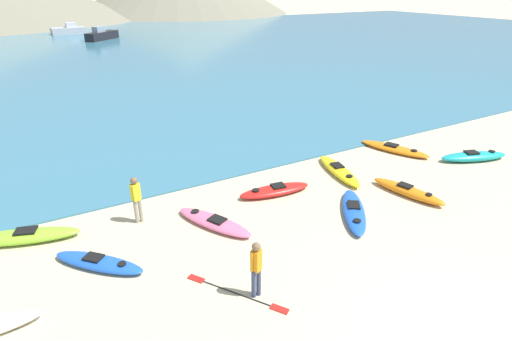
% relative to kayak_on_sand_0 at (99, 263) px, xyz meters
% --- Properties ---
extents(bay_water, '(160.00, 70.00, 0.06)m').
position_rel_kayak_on_sand_0_xyz_m(bay_water, '(6.27, 38.07, -0.10)').
color(bay_water, teal).
rests_on(bay_water, ground_plane).
extents(kayak_on_sand_0, '(2.32, 2.36, 0.30)m').
position_rel_kayak_on_sand_0_xyz_m(kayak_on_sand_0, '(0.00, 0.00, 0.00)').
color(kayak_on_sand_0, blue).
rests_on(kayak_on_sand_0, ground_plane).
extents(kayak_on_sand_1, '(1.89, 3.18, 0.32)m').
position_rel_kayak_on_sand_0_xyz_m(kayak_on_sand_1, '(13.05, 1.95, 0.01)').
color(kayak_on_sand_1, orange).
rests_on(kayak_on_sand_1, ground_plane).
extents(kayak_on_sand_2, '(2.74, 1.09, 0.34)m').
position_rel_kayak_on_sand_0_xyz_m(kayak_on_sand_2, '(6.25, 1.17, 0.02)').
color(kayak_on_sand_2, red).
rests_on(kayak_on_sand_2, ground_plane).
extents(kayak_on_sand_3, '(1.92, 2.84, 0.30)m').
position_rel_kayak_on_sand_0_xyz_m(kayak_on_sand_3, '(3.51, 0.34, -0.00)').
color(kayak_on_sand_3, '#E5668C').
rests_on(kayak_on_sand_3, ground_plane).
extents(kayak_on_sand_4, '(1.32, 3.10, 0.33)m').
position_rel_kayak_on_sand_0_xyz_m(kayak_on_sand_4, '(9.36, 1.36, 0.02)').
color(kayak_on_sand_4, yellow).
rests_on(kayak_on_sand_4, ground_plane).
extents(kayak_on_sand_5, '(3.33, 1.72, 0.39)m').
position_rel_kayak_on_sand_0_xyz_m(kayak_on_sand_5, '(-1.78, 2.30, 0.05)').
color(kayak_on_sand_5, '#8CCC2D').
rests_on(kayak_on_sand_5, ground_plane).
extents(kayak_on_sand_6, '(3.05, 1.71, 0.41)m').
position_rel_kayak_on_sand_0_xyz_m(kayak_on_sand_6, '(15.26, -0.40, 0.06)').
color(kayak_on_sand_6, teal).
rests_on(kayak_on_sand_6, ground_plane).
extents(kayak_on_sand_8, '(2.25, 2.77, 0.30)m').
position_rel_kayak_on_sand_0_xyz_m(kayak_on_sand_8, '(7.79, -1.29, 0.00)').
color(kayak_on_sand_8, blue).
rests_on(kayak_on_sand_8, ground_plane).
extents(kayak_on_sand_9, '(1.25, 2.77, 0.37)m').
position_rel_kayak_on_sand_0_xyz_m(kayak_on_sand_9, '(10.37, -1.22, 0.04)').
color(kayak_on_sand_9, orange).
rests_on(kayak_on_sand_9, ground_plane).
extents(person_near_foreground, '(0.31, 0.26, 1.55)m').
position_rel_kayak_on_sand_0_xyz_m(person_near_foreground, '(3.16, -3.01, 0.76)').
color(person_near_foreground, '#384260').
rests_on(person_near_foreground, ground_plane).
extents(person_near_waterline, '(0.32, 0.23, 1.58)m').
position_rel_kayak_on_sand_0_xyz_m(person_near_waterline, '(1.52, 1.68, 0.78)').
color(person_near_waterline, gray).
rests_on(person_near_waterline, ground_plane).
extents(moored_boat_2, '(4.76, 2.40, 1.53)m').
position_rel_kayak_on_sand_0_xyz_m(moored_boat_2, '(5.42, 57.42, 0.47)').
color(moored_boat_2, '#B2B2B7').
rests_on(moored_boat_2, bay_water).
extents(moored_boat_3, '(4.74, 4.51, 1.69)m').
position_rel_kayak_on_sand_0_xyz_m(moored_boat_3, '(8.47, 48.09, 0.53)').
color(moored_boat_3, black).
rests_on(moored_boat_3, bay_water).
extents(loose_paddle, '(1.71, 2.40, 0.03)m').
position_rel_kayak_on_sand_0_xyz_m(loose_paddle, '(2.75, -2.72, -0.11)').
color(loose_paddle, black).
rests_on(loose_paddle, ground_plane).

